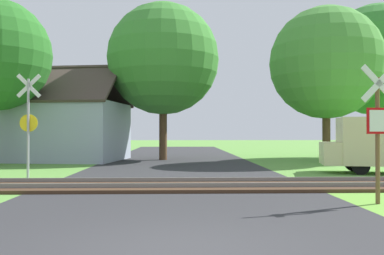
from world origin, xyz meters
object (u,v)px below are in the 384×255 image
at_px(crossing_sign_far, 28,119).
at_px(tree_center, 163,59).
at_px(stop_sign_near, 378,125).
at_px(tree_far, 377,60).
at_px(house, 67,129).
at_px(tree_right, 326,63).

bearing_deg(crossing_sign_far, tree_center, 62.78).
distance_m(stop_sign_near, tree_far, 19.15).
distance_m(stop_sign_near, tree_center, 17.17).
height_order(house, tree_right, tree_right).
distance_m(house, tree_far, 19.52).
xyz_separation_m(stop_sign_near, tree_far, (7.94, 16.87, 4.39)).
distance_m(crossing_sign_far, tree_center, 11.42).
height_order(crossing_sign_far, tree_far, tree_far).
distance_m(stop_sign_near, house, 18.94).
bearing_deg(tree_right, house, 173.68).
relative_size(stop_sign_near, tree_far, 0.33).
bearing_deg(tree_center, tree_right, -12.12).
bearing_deg(stop_sign_near, tree_center, -76.36).
xyz_separation_m(crossing_sign_far, tree_right, (13.64, 7.79, 3.38)).
relative_size(crossing_sign_far, tree_center, 0.40).
bearing_deg(tree_center, crossing_sign_far, -114.91).
bearing_deg(house, tree_right, 2.26).
bearing_deg(stop_sign_near, crossing_sign_far, -36.42).
distance_m(tree_center, tree_far, 13.48).
distance_m(crossing_sign_far, tree_right, 16.07).
xyz_separation_m(house, tree_center, (5.55, 0.33, 4.14)).
relative_size(crossing_sign_far, tree_right, 0.44).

